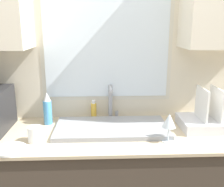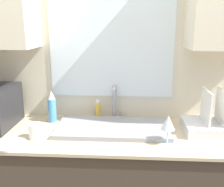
# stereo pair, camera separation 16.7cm
# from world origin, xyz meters

# --- Properties ---
(wall_back) EXTENTS (6.00, 0.38, 2.60)m
(wall_back) POSITION_xyz_m (0.00, 0.62, 1.42)
(wall_back) COLOR beige
(wall_back) RESTS_ON ground_plane
(sink_basin) EXTENTS (0.77, 0.39, 0.03)m
(sink_basin) POSITION_xyz_m (0.03, 0.35, 0.95)
(sink_basin) COLOR gray
(sink_basin) RESTS_ON countertop
(faucet) EXTENTS (0.08, 0.17, 0.27)m
(faucet) POSITION_xyz_m (0.03, 0.56, 1.09)
(faucet) COLOR #99999E
(faucet) RESTS_ON countertop
(dish_rack) EXTENTS (0.38, 0.29, 0.29)m
(dish_rack) POSITION_xyz_m (0.71, 0.36, 0.99)
(dish_rack) COLOR silver
(dish_rack) RESTS_ON countertop
(spray_bottle) EXTENTS (0.06, 0.06, 0.24)m
(spray_bottle) POSITION_xyz_m (-0.43, 0.49, 1.05)
(spray_bottle) COLOR #4C99D8
(spray_bottle) RESTS_ON countertop
(soap_bottle) EXTENTS (0.04, 0.04, 0.15)m
(soap_bottle) POSITION_xyz_m (-0.10, 0.57, 1.00)
(soap_bottle) COLOR gold
(soap_bottle) RESTS_ON countertop
(mug_near_sink) EXTENTS (0.12, 0.09, 0.10)m
(mug_near_sink) POSITION_xyz_m (-0.46, 0.19, 0.99)
(mug_near_sink) COLOR white
(mug_near_sink) RESTS_ON countertop
(wine_glass) EXTENTS (0.08, 0.08, 0.18)m
(wine_glass) POSITION_xyz_m (0.37, 0.15, 1.07)
(wine_glass) COLOR silver
(wine_glass) RESTS_ON countertop
(small_plate) EXTENTS (0.19, 0.19, 0.01)m
(small_plate) POSITION_xyz_m (-0.58, 0.08, 0.94)
(small_plate) COLOR white
(small_plate) RESTS_ON countertop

